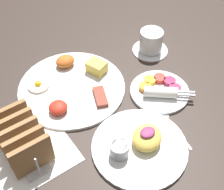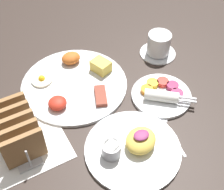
# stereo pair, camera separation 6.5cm
# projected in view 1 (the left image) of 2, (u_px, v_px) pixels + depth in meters

# --- Properties ---
(ground_plane) EXTENTS (3.00, 3.00, 0.00)m
(ground_plane) POSITION_uv_depth(u_px,v_px,m) (95.00, 122.00, 0.86)
(ground_plane) COLOR #332823
(napkin_flat) EXTENTS (0.22, 0.22, 0.00)m
(napkin_flat) POSITION_uv_depth(u_px,v_px,m) (26.00, 150.00, 0.79)
(napkin_flat) COLOR white
(napkin_flat) RESTS_ON ground_plane
(plate_breakfast) EXTENTS (0.32, 0.32, 0.05)m
(plate_breakfast) POSITION_uv_depth(u_px,v_px,m) (72.00, 85.00, 0.94)
(plate_breakfast) COLOR white
(plate_breakfast) RESTS_ON ground_plane
(plate_condiments) EXTENTS (0.18, 0.18, 0.04)m
(plate_condiments) POSITION_uv_depth(u_px,v_px,m) (160.00, 90.00, 0.92)
(plate_condiments) COLOR white
(plate_condiments) RESTS_ON ground_plane
(plate_foreground) EXTENTS (0.25, 0.25, 0.06)m
(plate_foreground) POSITION_uv_depth(u_px,v_px,m) (139.00, 145.00, 0.79)
(plate_foreground) COLOR white
(plate_foreground) RESTS_ON ground_plane
(toast_rack) EXTENTS (0.10, 0.18, 0.10)m
(toast_rack) POSITION_uv_depth(u_px,v_px,m) (21.00, 139.00, 0.75)
(toast_rack) COLOR #B7B7BC
(toast_rack) RESTS_ON ground_plane
(coffee_cup) EXTENTS (0.12, 0.12, 0.08)m
(coffee_cup) POSITION_uv_depth(u_px,v_px,m) (151.00, 42.00, 1.04)
(coffee_cup) COLOR white
(coffee_cup) RESTS_ON ground_plane
(teaspoon) EXTENTS (0.03, 0.13, 0.01)m
(teaspoon) POSITION_uv_depth(u_px,v_px,m) (172.00, 125.00, 0.85)
(teaspoon) COLOR silver
(teaspoon) RESTS_ON ground_plane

